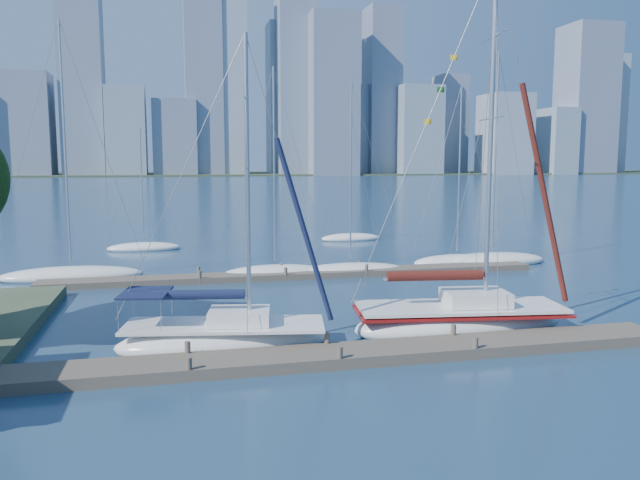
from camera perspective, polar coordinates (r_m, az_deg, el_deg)
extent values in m
plane|color=#18344D|center=(22.41, 1.21, -11.04)|extent=(700.00, 700.00, 0.00)
cube|color=brown|center=(22.35, 1.22, -10.56)|extent=(26.00, 2.00, 0.40)
cube|color=brown|center=(37.95, -1.87, -3.17)|extent=(30.00, 1.80, 0.36)
cube|color=#38472D|center=(340.72, -12.35, 5.88)|extent=(800.00, 100.00, 1.50)
ellipsoid|color=white|center=(24.13, -8.70, -9.20)|extent=(8.39, 4.01, 1.41)
cube|color=white|center=(23.95, -8.73, -7.69)|extent=(7.77, 3.70, 0.11)
cube|color=white|center=(23.82, -7.38, -6.93)|extent=(2.53, 2.08, 0.52)
cylinder|color=silver|center=(23.09, -6.65, 5.27)|extent=(0.17, 0.17, 10.63)
cylinder|color=silver|center=(23.81, -11.10, -5.15)|extent=(3.77, 0.76, 0.09)
cylinder|color=#111939|center=(23.79, -11.11, -4.92)|extent=(3.52, 0.99, 0.38)
cube|color=#111939|center=(24.12, -15.68, -4.67)|extent=(2.06, 2.50, 0.08)
ellipsoid|color=white|center=(26.85, 12.63, -7.53)|extent=(9.45, 4.20, 1.60)
cube|color=white|center=(26.67, 12.68, -5.98)|extent=(8.75, 3.87, 0.13)
cube|color=white|center=(26.79, 14.01, -5.14)|extent=(2.80, 2.27, 0.59)
cylinder|color=silver|center=(26.36, 15.34, 9.16)|extent=(0.19, 0.19, 13.93)
cylinder|color=silver|center=(26.10, 10.46, -3.45)|extent=(4.30, 0.69, 0.11)
cylinder|color=#44110E|center=(26.08, 10.47, -3.22)|extent=(4.00, 0.96, 0.43)
cube|color=maroon|center=(26.71, 12.67, -6.36)|extent=(8.96, 4.01, 0.11)
ellipsoid|color=white|center=(40.20, -21.76, -3.05)|extent=(8.56, 3.38, 1.14)
cylinder|color=silver|center=(39.64, -22.30, 8.16)|extent=(0.12, 0.12, 13.99)
ellipsoid|color=white|center=(38.54, -4.12, -3.01)|extent=(6.76, 3.17, 1.02)
cylinder|color=silver|center=(37.93, -4.21, 6.80)|extent=(0.11, 0.11, 11.66)
ellipsoid|color=white|center=(39.32, 2.78, -2.81)|extent=(7.29, 4.05, 0.98)
cylinder|color=silver|center=(38.72, 2.84, 6.18)|extent=(0.11, 0.11, 10.86)
ellipsoid|color=white|center=(43.48, 12.40, -1.98)|extent=(6.43, 3.00, 1.07)
cylinder|color=silver|center=(42.94, 12.63, 6.31)|extent=(0.12, 0.12, 10.99)
ellipsoid|color=white|center=(44.28, 15.42, -1.88)|extent=(8.26, 4.88, 1.20)
cylinder|color=silver|center=(43.76, 15.75, 7.76)|extent=(0.13, 0.13, 13.09)
ellipsoid|color=white|center=(51.40, -15.79, -0.71)|extent=(5.93, 2.82, 0.94)
cylinder|color=silver|center=(50.98, -15.98, 4.93)|extent=(0.10, 0.10, 8.75)
ellipsoid|color=white|center=(55.72, 2.82, 0.15)|extent=(5.70, 3.77, 0.94)
cylinder|color=silver|center=(55.31, 2.86, 6.12)|extent=(0.10, 0.10, 10.21)
cube|color=slate|center=(315.19, -25.33, 9.49)|extent=(22.87, 17.63, 46.44)
cube|color=gray|center=(332.88, -20.71, 8.51)|extent=(15.61, 17.61, 34.32)
cube|color=gray|center=(306.52, -17.27, 9.42)|extent=(17.60, 19.81, 40.87)
cube|color=slate|center=(307.48, -13.14, 9.06)|extent=(20.26, 16.86, 35.69)
cube|color=gray|center=(313.90, -8.48, 14.63)|extent=(18.23, 14.99, 95.77)
cube|color=gray|center=(331.76, -3.27, 12.64)|extent=(17.00, 17.46, 76.80)
cube|color=slate|center=(310.29, 1.15, 13.05)|extent=(22.95, 18.95, 77.01)
cube|color=gray|center=(330.20, 3.92, 9.92)|extent=(15.10, 17.11, 45.29)
cube|color=gray|center=(324.06, 8.90, 9.83)|extent=(21.51, 18.80, 44.45)
cube|color=slate|center=(364.15, 11.76, 10.25)|extent=(15.07, 17.52, 54.37)
cube|color=gray|center=(344.40, 16.51, 9.22)|extent=(21.33, 23.94, 41.50)
cube|color=gray|center=(360.31, 20.73, 8.42)|extent=(14.50, 21.38, 34.81)
cube|color=slate|center=(375.29, 23.13, 11.65)|extent=(25.45, 23.60, 79.35)
cube|color=gray|center=(406.61, 24.61, 10.37)|extent=(17.49, 17.08, 67.73)
cube|color=slate|center=(316.24, -20.98, 14.80)|extent=(18.82, 18.00, 102.44)
cube|color=slate|center=(314.45, -10.64, 15.62)|extent=(17.52, 18.00, 107.14)
cube|color=slate|center=(318.90, -2.25, 14.40)|extent=(18.12, 18.00, 93.69)
cube|color=slate|center=(329.84, 5.67, 13.29)|extent=(16.30, 18.00, 84.07)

